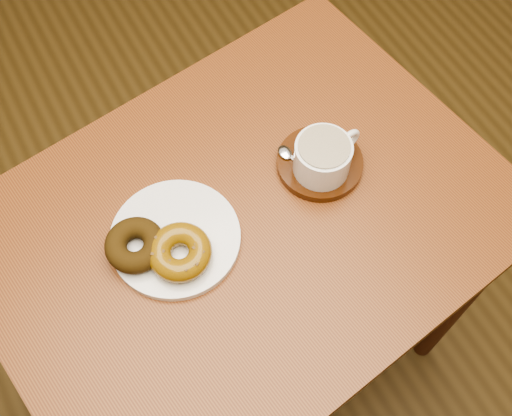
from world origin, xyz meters
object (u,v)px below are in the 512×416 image
cafe_table (246,251)px  donut_plate (175,238)px  coffee_cup (323,157)px  saucer (320,163)px

cafe_table → donut_plate: size_ratio=4.48×
coffee_cup → cafe_table: bearing=178.9°
cafe_table → donut_plate: bearing=161.2°
cafe_table → coffee_cup: (0.16, 0.02, 0.18)m
cafe_table → saucer: (0.16, 0.03, 0.14)m
saucer → coffee_cup: coffee_cup is taller
donut_plate → saucer: saucer is taller
saucer → donut_plate: bearing=-178.3°
coffee_cup → saucer: bearing=61.7°
donut_plate → saucer: size_ratio=1.43×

